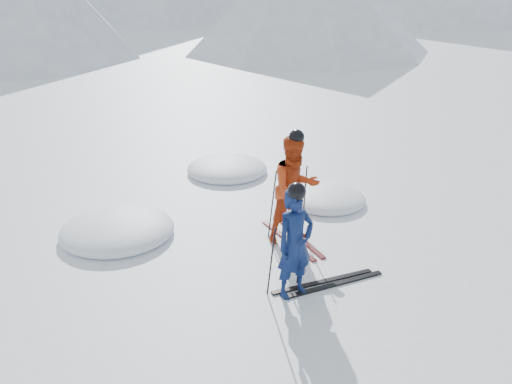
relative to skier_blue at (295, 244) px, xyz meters
name	(u,v)px	position (x,y,z in m)	size (l,w,h in m)	color
ground	(355,242)	(1.82, 0.88, -0.82)	(160.00, 160.00, 0.00)	white
skier_blue	(295,244)	(0.00, 0.00, 0.00)	(0.60, 0.39, 1.65)	#0C1B49
skier_red	(295,190)	(0.92, 1.48, 0.12)	(0.92, 0.72, 1.90)	#AF300E
pole_blue_left	(271,262)	(-0.30, 0.15, -0.27)	(0.02, 0.02, 1.10)	black
pole_blue_right	(300,250)	(0.25, 0.25, -0.27)	(0.02, 0.02, 1.10)	black
pole_red_left	(272,205)	(0.62, 1.73, -0.19)	(0.02, 0.02, 1.26)	black
pole_red_right	(304,200)	(1.22, 1.63, -0.19)	(0.02, 0.02, 1.26)	black
ski_worn_left	(288,240)	(0.80, 1.48, -0.81)	(0.09, 1.70, 0.03)	black
ski_worn_right	(299,237)	(1.04, 1.48, -0.81)	(0.09, 1.70, 0.03)	black
ski_loose_a	(323,282)	(0.56, 0.05, -0.81)	(0.09, 1.70, 0.03)	black
ski_loose_b	(334,285)	(0.66, -0.10, -0.81)	(0.09, 1.70, 0.03)	black
snow_lumps	(206,203)	(0.19, 3.69, -0.82)	(5.97, 4.28, 0.45)	white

